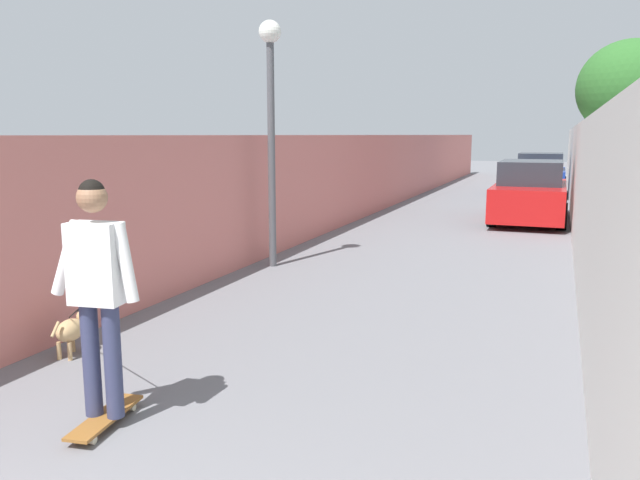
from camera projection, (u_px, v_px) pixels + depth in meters
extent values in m
plane|color=slate|center=(453.00, 229.00, 14.62)|extent=(80.00, 80.00, 0.00)
cube|color=#CC726B|center=(315.00, 186.00, 13.57)|extent=(48.00, 0.30, 2.19)
cube|color=silver|center=(586.00, 187.00, 11.61)|extent=(48.00, 0.30, 2.44)
cylinder|color=#473523|center=(624.00, 166.00, 17.60)|extent=(0.23, 0.23, 2.62)
ellipsoid|color=#2D6628|center=(630.00, 88.00, 17.24)|extent=(2.84, 2.84, 2.66)
cylinder|color=#4C4C51|center=(272.00, 157.00, 10.21)|extent=(0.12, 0.12, 3.66)
sphere|color=silver|center=(270.00, 32.00, 9.88)|extent=(0.36, 0.36, 0.36)
cube|color=brown|center=(106.00, 417.00, 4.73)|extent=(0.82, 0.32, 0.02)
cylinder|color=beige|center=(117.00, 406.00, 5.02)|extent=(0.06, 0.04, 0.06)
cylinder|color=beige|center=(133.00, 407.00, 4.99)|extent=(0.06, 0.04, 0.06)
cylinder|color=beige|center=(76.00, 438.00, 4.48)|extent=(0.06, 0.04, 0.06)
cylinder|color=beige|center=(93.00, 440.00, 4.45)|extent=(0.06, 0.04, 0.06)
cylinder|color=#333859|center=(91.00, 359.00, 4.67)|extent=(0.15, 0.15, 0.88)
cylinder|color=#333859|center=(113.00, 361.00, 4.64)|extent=(0.15, 0.15, 0.88)
cube|color=white|center=(96.00, 263.00, 4.53)|extent=(0.27, 0.41, 0.60)
cylinder|color=white|center=(67.00, 258.00, 4.58)|extent=(0.13, 0.29, 0.58)
cylinder|color=white|center=(126.00, 263.00, 4.48)|extent=(0.12, 0.19, 0.59)
sphere|color=#9E7051|center=(92.00, 198.00, 4.45)|extent=(0.22, 0.22, 0.22)
sphere|color=black|center=(92.00, 192.00, 4.44)|extent=(0.19, 0.19, 0.19)
ellipsoid|color=tan|center=(70.00, 330.00, 6.19)|extent=(0.39, 0.27, 0.22)
sphere|color=tan|center=(84.00, 317.00, 6.41)|extent=(0.15, 0.15, 0.15)
cone|color=black|center=(80.00, 309.00, 6.41)|extent=(0.06, 0.06, 0.06)
cone|color=black|center=(87.00, 309.00, 6.39)|extent=(0.06, 0.06, 0.06)
cylinder|color=tan|center=(73.00, 343.00, 6.35)|extent=(0.04, 0.04, 0.18)
cylinder|color=tan|center=(83.00, 344.00, 6.32)|extent=(0.04, 0.04, 0.18)
cylinder|color=tan|center=(59.00, 351.00, 6.13)|extent=(0.04, 0.04, 0.18)
cylinder|color=tan|center=(70.00, 352.00, 6.10)|extent=(0.04, 0.04, 0.18)
cylinder|color=tan|center=(55.00, 329.00, 5.96)|extent=(0.14, 0.05, 0.13)
cylinder|color=black|center=(81.00, 307.00, 5.37)|extent=(1.12, 1.36, 0.66)
cube|color=#B71414|center=(530.00, 199.00, 15.93)|extent=(4.39, 1.70, 0.80)
cube|color=#262B33|center=(531.00, 173.00, 15.81)|extent=(2.28, 1.50, 0.60)
cylinder|color=black|center=(502.00, 202.00, 17.50)|extent=(0.64, 0.22, 0.64)
cylinder|color=black|center=(562.00, 204.00, 16.94)|extent=(0.64, 0.22, 0.64)
cylinder|color=black|center=(492.00, 213.00, 15.00)|extent=(0.64, 0.22, 0.64)
cylinder|color=black|center=(562.00, 216.00, 14.43)|extent=(0.64, 0.22, 0.64)
cube|color=navy|center=(540.00, 180.00, 22.73)|extent=(3.83, 1.70, 0.80)
cube|color=#262B33|center=(541.00, 161.00, 22.61)|extent=(1.99, 1.50, 0.60)
cylinder|color=black|center=(519.00, 184.00, 24.14)|extent=(0.64, 0.22, 0.64)
cylinder|color=black|center=(562.00, 185.00, 23.58)|extent=(0.64, 0.22, 0.64)
cylinder|color=black|center=(515.00, 188.00, 21.96)|extent=(0.64, 0.22, 0.64)
cylinder|color=black|center=(562.00, 190.00, 21.40)|extent=(0.64, 0.22, 0.64)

